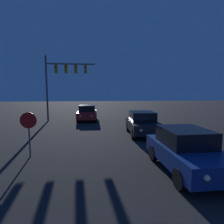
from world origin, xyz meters
The scene contains 5 objects.
car_near centered at (2.32, 8.04, 0.85)m, with size 2.11×4.06×1.67m.
car_mid centered at (2.22, 14.05, 0.85)m, with size 2.20×4.11×1.67m.
car_far centered at (-2.08, 20.84, 0.85)m, with size 2.10×4.06×1.67m.
traffic_signal_mast centered at (-4.69, 20.79, 4.79)m, with size 5.17×0.30×6.86m.
stop_sign centered at (-4.40, 10.19, 1.52)m, with size 0.77×0.07×2.17m.
Camera 1 is at (-1.28, 1.69, 3.14)m, focal length 28.00 mm.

